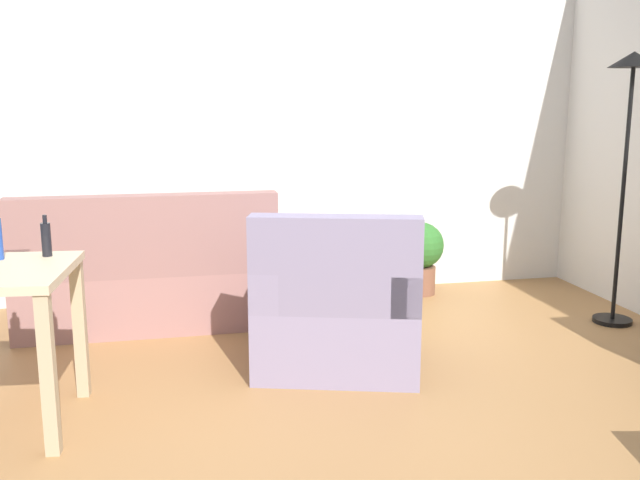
% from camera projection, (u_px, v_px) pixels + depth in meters
% --- Properties ---
extents(ground_plane, '(5.20, 4.40, 0.02)m').
position_uv_depth(ground_plane, '(322.00, 409.00, 3.53)').
color(ground_plane, '#9E7042').
extents(wall_rear, '(5.20, 0.10, 2.70)m').
position_uv_depth(wall_rear, '(260.00, 121.00, 5.38)').
color(wall_rear, silver).
rests_on(wall_rear, ground_plane).
extents(couch, '(1.68, 0.84, 0.92)m').
position_uv_depth(couch, '(149.00, 279.00, 4.82)').
color(couch, '#996B66').
rests_on(couch, ground_plane).
extents(torchiere_lamp, '(0.32, 0.32, 1.81)m').
position_uv_depth(torchiere_lamp, '(629.00, 114.00, 4.60)').
color(torchiere_lamp, black).
rests_on(torchiere_lamp, ground_plane).
extents(potted_plant, '(0.36, 0.36, 0.57)m').
position_uv_depth(potted_plant, '(421.00, 253.00, 5.54)').
color(potted_plant, brown).
rests_on(potted_plant, ground_plane).
extents(armchair, '(1.10, 1.06, 0.92)m').
position_uv_depth(armchair, '(338.00, 312.00, 4.03)').
color(armchair, gray).
rests_on(armchair, ground_plane).
extents(bottle_dark, '(0.05, 0.05, 0.20)m').
position_uv_depth(bottle_dark, '(46.00, 239.00, 3.42)').
color(bottle_dark, black).
rests_on(bottle_dark, desk).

